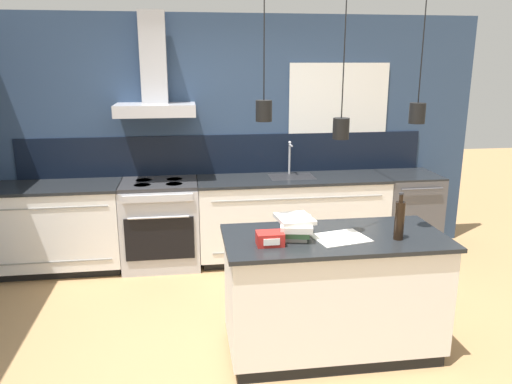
% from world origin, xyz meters
% --- Properties ---
extents(ground_plane, '(16.00, 16.00, 0.00)m').
position_xyz_m(ground_plane, '(0.00, 0.00, 0.00)').
color(ground_plane, '#A87F51').
rests_on(ground_plane, ground).
extents(wall_back, '(5.60, 2.31, 2.60)m').
position_xyz_m(wall_back, '(-0.04, 2.00, 1.36)').
color(wall_back, navy).
rests_on(wall_back, ground_plane).
extents(counter_run_left, '(1.25, 0.64, 0.91)m').
position_xyz_m(counter_run_left, '(-1.75, 1.69, 0.46)').
color(counter_run_left, black).
rests_on(counter_run_left, ground_plane).
extents(counter_run_sink, '(2.04, 0.64, 1.28)m').
position_xyz_m(counter_run_sink, '(0.68, 1.69, 0.46)').
color(counter_run_sink, black).
rests_on(counter_run_sink, ground_plane).
extents(oven_range, '(0.79, 0.66, 0.91)m').
position_xyz_m(oven_range, '(-0.73, 1.69, 0.46)').
color(oven_range, '#B5B5BA').
rests_on(oven_range, ground_plane).
extents(dishwasher, '(0.61, 0.65, 0.91)m').
position_xyz_m(dishwasher, '(2.00, 1.69, 0.46)').
color(dishwasher, '#4C4C51').
rests_on(dishwasher, ground_plane).
extents(kitchen_island, '(1.59, 0.75, 0.91)m').
position_xyz_m(kitchen_island, '(0.59, -0.15, 0.46)').
color(kitchen_island, black).
rests_on(kitchen_island, ground_plane).
extents(bottle_on_island, '(0.07, 0.07, 0.34)m').
position_xyz_m(bottle_on_island, '(1.01, -0.29, 1.05)').
color(bottle_on_island, black).
rests_on(bottle_on_island, kitchen_island).
extents(book_stack, '(0.28, 0.37, 0.15)m').
position_xyz_m(book_stack, '(0.30, -0.13, 0.99)').
color(book_stack, silver).
rests_on(book_stack, kitchen_island).
extents(red_supply_box, '(0.18, 0.14, 0.09)m').
position_xyz_m(red_supply_box, '(0.10, -0.27, 0.95)').
color(red_supply_box, red).
rests_on(red_supply_box, kitchen_island).
extents(paper_pile, '(0.42, 0.36, 0.01)m').
position_xyz_m(paper_pile, '(0.61, -0.21, 0.91)').
color(paper_pile, silver).
rests_on(paper_pile, kitchen_island).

